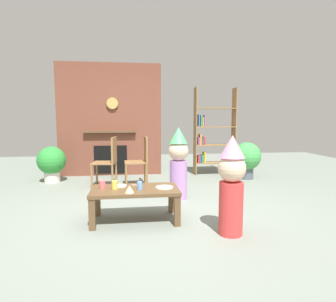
{
  "coord_description": "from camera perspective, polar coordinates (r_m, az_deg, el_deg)",
  "views": [
    {
      "loc": [
        -0.37,
        -3.61,
        1.21
      ],
      "look_at": [
        0.15,
        0.4,
        0.75
      ],
      "focal_mm": 29.98,
      "sensor_mm": 36.0,
      "label": 1
    }
  ],
  "objects": [
    {
      "name": "ground_plane",
      "position": [
        3.82,
        -1.49,
        -12.03
      ],
      "size": [
        12.0,
        12.0,
        0.0
      ],
      "primitive_type": "plane",
      "color": "gray"
    },
    {
      "name": "brick_fireplace_feature",
      "position": [
        6.22,
        -11.7,
        6.14
      ],
      "size": [
        2.2,
        0.28,
        2.4
      ],
      "color": "brown",
      "rests_on": "ground_plane"
    },
    {
      "name": "bookshelf",
      "position": [
        6.26,
        8.72,
        3.21
      ],
      "size": [
        0.9,
        0.28,
        1.9
      ],
      "color": "olive",
      "rests_on": "ground_plane"
    },
    {
      "name": "coffee_table",
      "position": [
        3.41,
        -6.72,
        -8.63
      ],
      "size": [
        1.03,
        0.57,
        0.39
      ],
      "color": "brown",
      "rests_on": "ground_plane"
    },
    {
      "name": "paper_cup_near_left",
      "position": [
        3.33,
        -5.78,
        -7.02
      ],
      "size": [
        0.06,
        0.06,
        0.09
      ],
      "primitive_type": "cylinder",
      "color": "#669EE0",
      "rests_on": "coffee_table"
    },
    {
      "name": "paper_cup_near_right",
      "position": [
        3.47,
        -13.19,
        -6.6
      ],
      "size": [
        0.07,
        0.07,
        0.09
      ],
      "primitive_type": "cylinder",
      "color": "#E5666B",
      "rests_on": "coffee_table"
    },
    {
      "name": "paper_cup_center",
      "position": [
        3.39,
        -10.79,
        -6.78
      ],
      "size": [
        0.07,
        0.07,
        0.1
      ],
      "primitive_type": "cylinder",
      "color": "#F2CC4C",
      "rests_on": "coffee_table"
    },
    {
      "name": "paper_plate_front",
      "position": [
        3.4,
        -0.73,
        -7.39
      ],
      "size": [
        0.21,
        0.21,
        0.01
      ],
      "primitive_type": "cylinder",
      "color": "white",
      "rests_on": "coffee_table"
    },
    {
      "name": "paper_plate_rear",
      "position": [
        3.52,
        -9.85,
        -7.0
      ],
      "size": [
        0.17,
        0.17,
        0.01
      ],
      "primitive_type": "cylinder",
      "color": "white",
      "rests_on": "coffee_table"
    },
    {
      "name": "birthday_cake_slice",
      "position": [
        3.2,
        -7.84,
        -7.67
      ],
      "size": [
        0.1,
        0.1,
        0.08
      ],
      "primitive_type": "cone",
      "color": "#EAC68C",
      "rests_on": "coffee_table"
    },
    {
      "name": "table_fork",
      "position": [
        3.54,
        -6.3,
        -6.93
      ],
      "size": [
        0.14,
        0.08,
        0.01
      ],
      "primitive_type": "cube",
      "rotation": [
        0.0,
        0.0,
        2.66
      ],
      "color": "silver",
      "rests_on": "coffee_table"
    },
    {
      "name": "child_with_cone_hat",
      "position": [
        3.01,
        12.78,
        -6.3
      ],
      "size": [
        0.29,
        0.29,
        1.05
      ],
      "rotation": [
        0.0,
        0.0,
        2.64
      ],
      "color": "#D13838",
      "rests_on": "ground_plane"
    },
    {
      "name": "child_in_pink",
      "position": [
        4.27,
        2.13,
        -2.09
      ],
      "size": [
        0.3,
        0.3,
        1.09
      ],
      "rotation": [
        0.0,
        0.0,
        -2.23
      ],
      "color": "#B27FCC",
      "rests_on": "ground_plane"
    },
    {
      "name": "dining_chair_left",
      "position": [
        5.12,
        -11.89,
        -1.56
      ],
      "size": [
        0.45,
        0.45,
        0.9
      ],
      "rotation": [
        0.0,
        0.0,
        3.02
      ],
      "color": "olive",
      "rests_on": "ground_plane"
    },
    {
      "name": "dining_chair_middle",
      "position": [
        5.11,
        -5.54,
        -1.46
      ],
      "size": [
        0.42,
        0.42,
        0.9
      ],
      "rotation": [
        0.0,
        0.0,
        3.19
      ],
      "color": "olive",
      "rests_on": "ground_plane"
    },
    {
      "name": "potted_plant_tall",
      "position": [
        5.93,
        15.72,
        -1.32
      ],
      "size": [
        0.57,
        0.57,
        0.75
      ],
      "color": "#4C5660",
      "rests_on": "ground_plane"
    },
    {
      "name": "potted_plant_short",
      "position": [
        5.86,
        -22.6,
        -2.08
      ],
      "size": [
        0.54,
        0.54,
        0.69
      ],
      "color": "beige",
      "rests_on": "ground_plane"
    }
  ]
}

